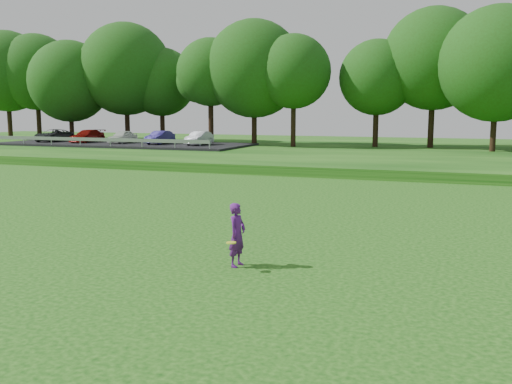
% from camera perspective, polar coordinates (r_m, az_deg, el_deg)
% --- Properties ---
extents(ground, '(140.00, 140.00, 0.00)m').
position_cam_1_polar(ground, '(14.98, -6.63, -6.99)').
color(ground, '#0E400C').
rests_on(ground, ground).
extents(berm, '(130.00, 30.00, 0.60)m').
position_cam_1_polar(berm, '(47.44, 12.51, 3.69)').
color(berm, '#0E400C').
rests_on(berm, ground).
extents(walking_path, '(130.00, 1.60, 0.04)m').
position_cam_1_polar(walking_path, '(33.73, 9.09, 1.51)').
color(walking_path, gray).
rests_on(walking_path, ground).
extents(treeline, '(104.00, 7.00, 15.00)m').
position_cam_1_polar(treeline, '(51.43, 13.45, 12.70)').
color(treeline, '#1E4610').
rests_on(treeline, berm).
extents(parking_lot, '(24.00, 9.00, 1.38)m').
position_cam_1_polar(parking_lot, '(55.41, -13.85, 5.03)').
color(parking_lot, black).
rests_on(parking_lot, berm).
extents(woman, '(0.46, 0.92, 1.61)m').
position_cam_1_polar(woman, '(14.34, -1.90, -4.31)').
color(woman, '#571972').
rests_on(woman, ground).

